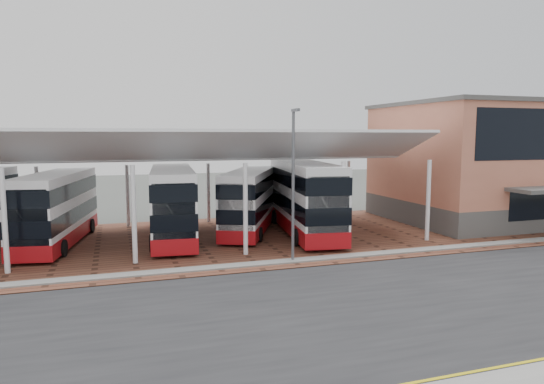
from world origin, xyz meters
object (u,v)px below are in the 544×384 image
(bus_5, at_px, (304,198))
(bus_3, at_px, (173,204))
(terminal, at_px, (504,161))
(bus_2, at_px, (57,209))
(bus_4, at_px, (250,201))

(bus_5, bearing_deg, bus_3, -178.39)
(terminal, relative_size, bus_3, 1.63)
(bus_2, distance_m, bus_5, 15.76)
(terminal, relative_size, bus_4, 1.77)
(bus_2, distance_m, bus_3, 6.95)
(bus_2, height_order, bus_5, bus_5)
(bus_3, xyz_separation_m, bus_4, (5.39, 0.77, -0.15))
(terminal, xyz_separation_m, bus_3, (-26.37, 0.16, -2.32))
(bus_2, height_order, bus_3, bus_3)
(bus_2, relative_size, bus_3, 0.97)
(terminal, height_order, bus_4, terminal)
(bus_4, bearing_deg, terminal, 22.44)
(bus_2, xyz_separation_m, bus_4, (12.32, 0.25, -0.06))
(bus_4, distance_m, bus_5, 3.83)
(bus_2, xyz_separation_m, bus_5, (15.68, -1.58, 0.23))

